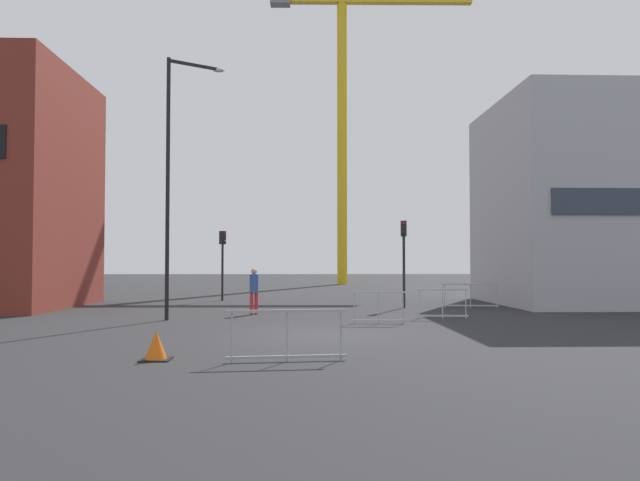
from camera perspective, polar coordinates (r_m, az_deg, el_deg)
ground at (r=17.48m, az=0.55°, el=-8.81°), size 160.00×160.00×0.00m
office_block at (r=32.63m, az=24.32°, el=3.18°), size 9.67×9.30×9.81m
construction_crane at (r=56.84m, az=2.51°, el=13.66°), size 18.42×1.34×26.54m
streetlamp_tall at (r=22.51m, az=-13.52°, el=6.67°), size 1.94×1.17×9.38m
traffic_light_corner at (r=27.44m, az=7.87°, el=-0.81°), size 0.31×0.39×3.90m
traffic_light_far at (r=32.48m, az=-9.12°, el=-1.21°), size 0.37×0.37×3.68m
pedestrian_walking at (r=24.03m, az=-6.21°, el=-4.40°), size 0.34×0.34×1.80m
safety_barrier_front at (r=22.65m, az=11.42°, el=-5.77°), size 1.86×0.19×1.08m
safety_barrier_left_run at (r=28.06m, az=13.93°, el=-5.00°), size 2.50×0.33×1.08m
safety_barrier_rear at (r=12.80m, az=-3.13°, el=-8.79°), size 2.52×0.32×1.08m
safety_barrier_mid_span at (r=20.44m, az=5.51°, el=-6.22°), size 1.80×0.19×1.08m
traffic_cone_by_barrier at (r=13.46m, az=-15.13°, el=-9.55°), size 0.62×0.62×0.63m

